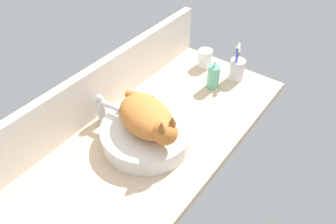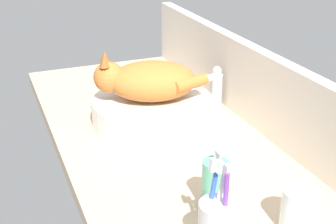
{
  "view_description": "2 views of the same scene",
  "coord_description": "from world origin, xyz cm",
  "px_view_note": "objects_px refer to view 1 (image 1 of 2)",
  "views": [
    {
      "loc": [
        -69.43,
        -58.52,
        94.35
      ],
      "look_at": [
        6.52,
        -1.68,
        7.63
      ],
      "focal_mm": 35.0,
      "sensor_mm": 36.0,
      "label": 1
    },
    {
      "loc": [
        111.94,
        -42.49,
        59.75
      ],
      "look_at": [
        4.84,
        0.91,
        7.02
      ],
      "focal_mm": 50.0,
      "sensor_mm": 36.0,
      "label": 2
    }
  ],
  "objects_px": {
    "sink_basin": "(147,134)",
    "faucet": "(103,108)",
    "cat": "(149,118)",
    "toothbrush_cup": "(237,69)",
    "soap_dispenser": "(213,77)",
    "water_glass": "(205,59)"
  },
  "relations": [
    {
      "from": "soap_dispenser",
      "to": "toothbrush_cup",
      "type": "xyz_separation_m",
      "value": [
        0.12,
        -0.06,
        -0.0
      ]
    },
    {
      "from": "sink_basin",
      "to": "soap_dispenser",
      "type": "relative_size",
      "value": 2.41
    },
    {
      "from": "sink_basin",
      "to": "toothbrush_cup",
      "type": "relative_size",
      "value": 1.88
    },
    {
      "from": "sink_basin",
      "to": "cat",
      "type": "bearing_deg",
      "value": -103.95
    },
    {
      "from": "cat",
      "to": "soap_dispenser",
      "type": "relative_size",
      "value": 2.1
    },
    {
      "from": "toothbrush_cup",
      "to": "faucet",
      "type": "bearing_deg",
      "value": 153.57
    },
    {
      "from": "sink_basin",
      "to": "faucet",
      "type": "distance_m",
      "value": 0.21
    },
    {
      "from": "cat",
      "to": "water_glass",
      "type": "distance_m",
      "value": 0.59
    },
    {
      "from": "faucet",
      "to": "soap_dispenser",
      "type": "distance_m",
      "value": 0.52
    },
    {
      "from": "cat",
      "to": "water_glass",
      "type": "relative_size",
      "value": 3.41
    },
    {
      "from": "water_glass",
      "to": "sink_basin",
      "type": "bearing_deg",
      "value": -170.33
    },
    {
      "from": "faucet",
      "to": "toothbrush_cup",
      "type": "bearing_deg",
      "value": -26.43
    },
    {
      "from": "faucet",
      "to": "toothbrush_cup",
      "type": "height_order",
      "value": "toothbrush_cup"
    },
    {
      "from": "toothbrush_cup",
      "to": "soap_dispenser",
      "type": "bearing_deg",
      "value": 154.34
    },
    {
      "from": "toothbrush_cup",
      "to": "sink_basin",
      "type": "bearing_deg",
      "value": 171.78
    },
    {
      "from": "faucet",
      "to": "toothbrush_cup",
      "type": "distance_m",
      "value": 0.65
    },
    {
      "from": "faucet",
      "to": "toothbrush_cup",
      "type": "relative_size",
      "value": 0.73
    },
    {
      "from": "cat",
      "to": "water_glass",
      "type": "height_order",
      "value": "cat"
    },
    {
      "from": "faucet",
      "to": "soap_dispenser",
      "type": "relative_size",
      "value": 0.93
    },
    {
      "from": "toothbrush_cup",
      "to": "cat",
      "type": "bearing_deg",
      "value": 173.15
    },
    {
      "from": "cat",
      "to": "faucet",
      "type": "xyz_separation_m",
      "value": [
        -0.02,
        0.22,
        -0.06
      ]
    },
    {
      "from": "sink_basin",
      "to": "soap_dispenser",
      "type": "height_order",
      "value": "soap_dispenser"
    }
  ]
}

